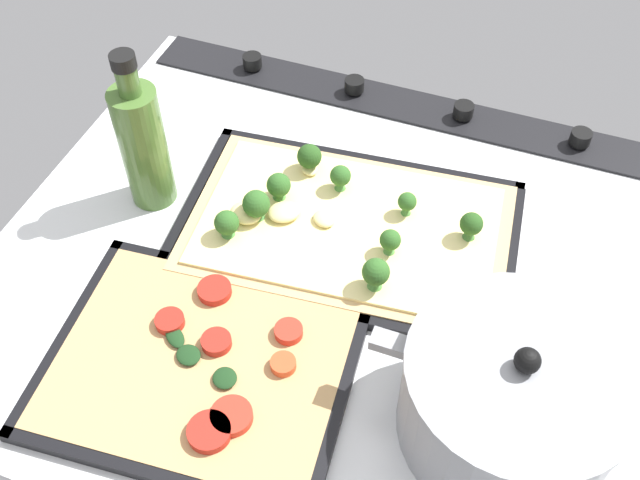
# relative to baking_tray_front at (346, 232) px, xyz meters

# --- Properties ---
(ground_plane) EXTENTS (0.79, 0.69, 0.03)m
(ground_plane) POSITION_rel_baking_tray_front_xyz_m (-0.00, 0.06, -0.02)
(ground_plane) COLOR silver
(stove_control_panel) EXTENTS (0.76, 0.07, 0.03)m
(stove_control_panel) POSITION_rel_baking_tray_front_xyz_m (-0.00, -0.25, 0.00)
(stove_control_panel) COLOR black
(stove_control_panel) RESTS_ON ground_plane
(baking_tray_front) EXTENTS (0.43, 0.30, 0.01)m
(baking_tray_front) POSITION_rel_baking_tray_front_xyz_m (0.00, 0.00, 0.00)
(baking_tray_front) COLOR black
(baking_tray_front) RESTS_ON ground_plane
(broccoli_pizza) EXTENTS (0.40, 0.27, 0.06)m
(broccoli_pizza) POSITION_rel_baking_tray_front_xyz_m (0.01, 0.00, 0.01)
(broccoli_pizza) COLOR tan
(broccoli_pizza) RESTS_ON baking_tray_front
(baking_tray_back) EXTENTS (0.34, 0.28, 0.01)m
(baking_tray_back) POSITION_rel_baking_tray_front_xyz_m (0.08, 0.23, 0.00)
(baking_tray_back) COLOR black
(baking_tray_back) RESTS_ON ground_plane
(veggie_pizza_back) EXTENTS (0.31, 0.26, 0.02)m
(veggie_pizza_back) POSITION_rel_baking_tray_front_xyz_m (0.08, 0.23, 0.01)
(veggie_pizza_back) COLOR tan
(veggie_pizza_back) RESTS_ON baking_tray_back
(cooking_pot) EXTENTS (0.28, 0.21, 0.14)m
(cooking_pot) POSITION_rel_baking_tray_front_xyz_m (-0.23, 0.19, 0.05)
(cooking_pot) COLOR gray
(cooking_pot) RESTS_ON ground_plane
(oil_bottle) EXTENTS (0.06, 0.06, 0.21)m
(oil_bottle) POSITION_rel_baking_tray_front_xyz_m (0.25, 0.02, 0.08)
(oil_bottle) COLOR #476B2D
(oil_bottle) RESTS_ON ground_plane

